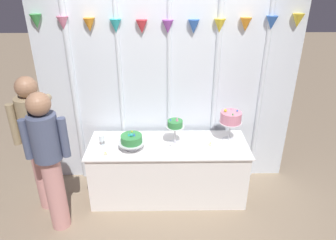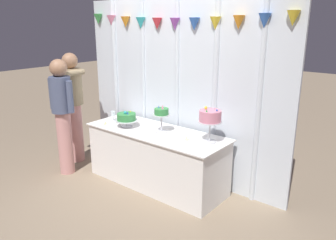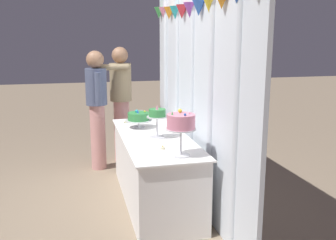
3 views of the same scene
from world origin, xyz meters
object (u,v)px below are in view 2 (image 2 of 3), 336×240
(wine_glass, at_px, (113,114))
(cake_display_center, at_px, (161,114))
(cake_display_leftmost, at_px, (126,118))
(cake_table, at_px, (156,158))
(cake_display_rightmost, at_px, (210,117))
(tealight_near_left, at_px, (187,139))
(guest_man_pink_jacket, at_px, (62,111))
(guest_girl_blue_dress, at_px, (73,102))
(tealight_far_left, at_px, (105,124))

(wine_glass, bearing_deg, cake_display_center, 2.00)
(wine_glass, bearing_deg, cake_display_leftmost, -13.62)
(cake_display_leftmost, distance_m, cake_display_center, 0.54)
(cake_table, distance_m, cake_display_rightmost, 1.02)
(cake_display_leftmost, height_order, tealight_near_left, cake_display_leftmost)
(cake_table, bearing_deg, guest_man_pink_jacket, -156.55)
(cake_table, xyz_separation_m, guest_girl_blue_dress, (-1.49, -0.18, 0.57))
(guest_man_pink_jacket, bearing_deg, tealight_far_left, 31.93)
(tealight_far_left, relative_size, guest_man_pink_jacket, 0.03)
(tealight_near_left, xyz_separation_m, guest_girl_blue_dress, (-2.00, -0.16, 0.18))
(guest_man_pink_jacket, bearing_deg, cake_display_leftmost, 28.36)
(tealight_near_left, distance_m, guest_man_pink_jacket, 1.83)
(wine_glass, distance_m, guest_girl_blue_dress, 0.72)
(cake_display_leftmost, xyz_separation_m, guest_man_pink_jacket, (-0.81, -0.44, 0.05))
(guest_girl_blue_dress, bearing_deg, guest_man_pink_jacket, -54.55)
(cake_display_center, relative_size, tealight_far_left, 7.56)
(cake_display_leftmost, relative_size, guest_man_pink_jacket, 0.19)
(cake_display_center, bearing_deg, wine_glass, -178.00)
(cake_display_center, xyz_separation_m, tealight_far_left, (-0.81, -0.24, -0.23))
(cake_display_leftmost, height_order, guest_girl_blue_dress, guest_girl_blue_dress)
(tealight_far_left, xyz_separation_m, guest_man_pink_jacket, (-0.51, -0.32, 0.17))
(cake_display_center, xyz_separation_m, cake_display_rightmost, (0.67, 0.07, 0.06))
(cake_display_center, relative_size, cake_display_rightmost, 0.86)
(cake_display_leftmost, bearing_deg, tealight_near_left, 4.75)
(cake_display_leftmost, distance_m, cake_display_rightmost, 1.21)
(cake_table, distance_m, wine_glass, 0.92)
(cake_display_leftmost, relative_size, tealight_near_left, 6.79)
(cake_table, relative_size, guest_man_pink_jacket, 1.19)
(guest_girl_blue_dress, distance_m, guest_man_pink_jacket, 0.43)
(cake_display_leftmost, xyz_separation_m, tealight_far_left, (-0.29, -0.12, -0.12))
(cake_display_leftmost, distance_m, guest_man_pink_jacket, 0.92)
(guest_girl_blue_dress, bearing_deg, wine_glass, 13.84)
(cake_display_leftmost, xyz_separation_m, tealight_near_left, (0.94, 0.08, -0.12))
(cake_table, bearing_deg, cake_display_rightmost, 6.74)
(cake_display_leftmost, relative_size, guest_girl_blue_dress, 0.19)
(wine_glass, bearing_deg, cake_table, 0.93)
(cake_display_rightmost, relative_size, wine_glass, 3.10)
(cake_display_rightmost, xyz_separation_m, tealight_near_left, (-0.24, -0.11, -0.29))
(cake_table, height_order, cake_display_leftmost, cake_display_leftmost)
(cake_display_leftmost, relative_size, cake_display_center, 0.88)
(cake_table, xyz_separation_m, tealight_far_left, (-0.73, -0.22, 0.38))
(cake_table, height_order, tealight_near_left, tealight_near_left)
(cake_display_center, bearing_deg, tealight_near_left, -5.44)
(cake_display_center, height_order, cake_display_rightmost, cake_display_rightmost)
(cake_display_leftmost, xyz_separation_m, cake_display_center, (0.51, 0.12, 0.11))
(tealight_far_left, bearing_deg, cake_display_leftmost, 21.56)
(cake_display_rightmost, xyz_separation_m, guest_man_pink_jacket, (-1.99, -0.63, -0.13))
(tealight_near_left, xyz_separation_m, guest_man_pink_jacket, (-1.75, -0.51, 0.17))
(cake_display_rightmost, bearing_deg, guest_man_pink_jacket, -162.55)
(cake_display_center, bearing_deg, guest_man_pink_jacket, -157.21)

